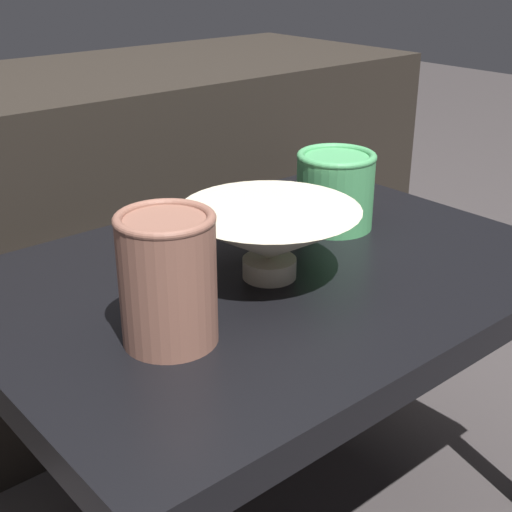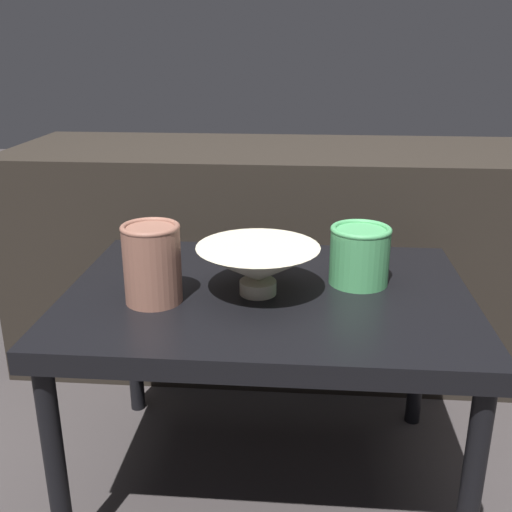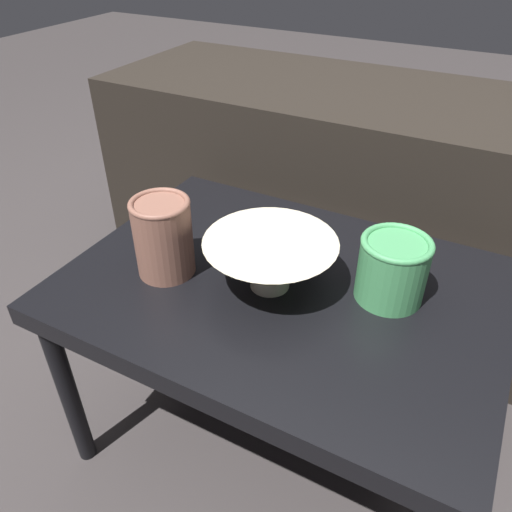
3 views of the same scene
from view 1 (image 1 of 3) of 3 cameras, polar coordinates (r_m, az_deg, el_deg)
The scene contains 5 objects.
table at distance 0.96m, azimuth 1.12°, elevation -3.40°, with size 0.77×0.55×0.44m.
couch_backdrop at distance 1.45m, azimuth -14.57°, elevation 1.65°, with size 1.48×0.50×0.62m.
bowl at distance 0.90m, azimuth 1.10°, elevation 1.68°, with size 0.23×0.23×0.09m.
vase_textured_left at distance 0.75m, azimuth -7.08°, elevation -1.68°, with size 0.11×0.11×0.15m.
vase_colorful_right at distance 1.07m, azimuth 6.36°, elevation 5.39°, with size 0.12×0.12×0.12m.
Camera 1 is at (-0.57, -0.64, 0.84)m, focal length 50.00 mm.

